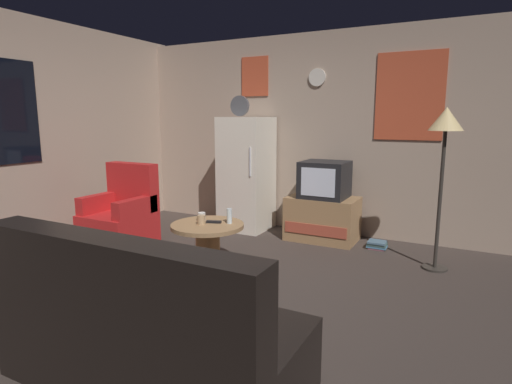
{
  "coord_description": "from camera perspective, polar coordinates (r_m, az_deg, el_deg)",
  "views": [
    {
      "loc": [
        1.91,
        -2.78,
        1.49
      ],
      "look_at": [
        -0.01,
        0.9,
        0.75
      ],
      "focal_mm": 29.26,
      "sensor_mm": 36.0,
      "label": 1
    }
  ],
  "objects": [
    {
      "name": "armchair",
      "position": [
        5.14,
        -17.9,
        -3.33
      ],
      "size": [
        0.68,
        0.68,
        0.96
      ],
      "color": "red",
      "rests_on": "ground_plane"
    },
    {
      "name": "mug_ceramic_white",
      "position": [
        4.24,
        -7.44,
        -3.39
      ],
      "size": [
        0.08,
        0.08,
        0.09
      ],
      "primitive_type": "cylinder",
      "color": "silver",
      "rests_on": "coffee_table"
    },
    {
      "name": "wine_glass",
      "position": [
        4.12,
        -3.66,
        -3.3
      ],
      "size": [
        0.05,
        0.05,
        0.15
      ],
      "primitive_type": "cylinder",
      "color": "silver",
      "rests_on": "coffee_table"
    },
    {
      "name": "fridge",
      "position": [
        5.58,
        -1.32,
        2.54
      ],
      "size": [
        0.6,
        0.62,
        1.77
      ],
      "color": "silver",
      "rests_on": "ground_plane"
    },
    {
      "name": "standing_lamp",
      "position": [
        4.36,
        24.46,
        7.49
      ],
      "size": [
        0.32,
        0.32,
        1.59
      ],
      "color": "#332D28",
      "rests_on": "ground_plane"
    },
    {
      "name": "crt_tv",
      "position": [
        5.1,
        9.37,
        1.69
      ],
      "size": [
        0.54,
        0.51,
        0.44
      ],
      "color": "black",
      "rests_on": "tv_stand"
    },
    {
      "name": "remote_control",
      "position": [
        4.17,
        -5.8,
        -4.08
      ],
      "size": [
        0.16,
        0.09,
        0.02
      ],
      "primitive_type": "cube",
      "rotation": [
        0.0,
        0.0,
        0.33
      ],
      "color": "black",
      "rests_on": "coffee_table"
    },
    {
      "name": "mug_ceramic_tan",
      "position": [
        4.12,
        -7.5,
        -3.8
      ],
      "size": [
        0.08,
        0.08,
        0.09
      ],
      "primitive_type": "cylinder",
      "color": "tan",
      "rests_on": "coffee_table"
    },
    {
      "name": "ground_plane",
      "position": [
        3.68,
        -6.53,
        -13.82
      ],
      "size": [
        12.0,
        12.0,
        0.0
      ],
      "primitive_type": "plane",
      "color": "#3D332D"
    },
    {
      "name": "couch",
      "position": [
        2.5,
        -14.69,
        -18.31
      ],
      "size": [
        1.7,
        0.8,
        0.92
      ],
      "color": "black",
      "rests_on": "ground_plane"
    },
    {
      "name": "wall_left_with_window",
      "position": [
        5.25,
        -30.74,
        6.67
      ],
      "size": [
        0.12,
        5.2,
        2.6
      ],
      "color": "tan",
      "rests_on": "ground_plane"
    },
    {
      "name": "tv_stand",
      "position": [
        5.2,
        9.06,
        -3.62
      ],
      "size": [
        0.84,
        0.53,
        0.53
      ],
      "color": "#9E754C",
      "rests_on": "ground_plane"
    },
    {
      "name": "coffee_table",
      "position": [
        4.21,
        -6.6,
        -7.37
      ],
      "size": [
        0.72,
        0.72,
        0.46
      ],
      "color": "#9E754C",
      "rests_on": "ground_plane"
    },
    {
      "name": "wall_with_art",
      "position": [
        5.56,
        7.66,
        7.89
      ],
      "size": [
        5.2,
        0.12,
        2.55
      ],
      "color": "tan",
      "rests_on": "ground_plane"
    },
    {
      "name": "book_stack",
      "position": [
        5.03,
        16.21,
        -6.95
      ],
      "size": [
        0.22,
        0.17,
        0.09
      ],
      "color": "#904B58",
      "rests_on": "ground_plane"
    }
  ]
}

